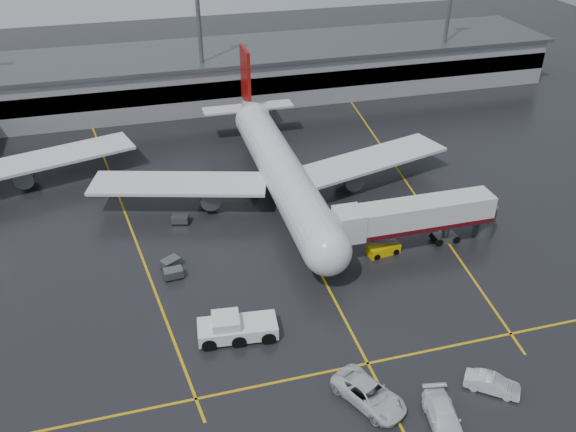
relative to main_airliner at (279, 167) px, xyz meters
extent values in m
plane|color=black|center=(0.00, -9.70, -4.21)|extent=(220.00, 220.00, 0.00)
cube|color=gold|center=(0.00, -9.70, -4.20)|extent=(0.25, 90.00, 0.02)
cube|color=gold|center=(0.00, -31.70, -4.20)|extent=(60.00, 0.25, 0.02)
cube|color=gold|center=(-20.00, 0.30, -4.20)|extent=(9.99, 69.35, 0.02)
cube|color=gold|center=(18.00, 0.30, -4.20)|extent=(7.57, 69.64, 0.02)
cube|color=gray|center=(0.00, 38.30, -0.21)|extent=(120.00, 18.00, 8.00)
cube|color=black|center=(0.00, 29.50, 0.29)|extent=(120.00, 0.40, 3.00)
cube|color=#595B60|center=(0.00, 38.30, 4.09)|extent=(122.00, 19.00, 0.60)
cylinder|color=#595B60|center=(-5.00, 32.30, 8.29)|extent=(0.70, 0.70, 25.00)
cylinder|color=#595B60|center=(40.00, 32.30, 8.29)|extent=(0.70, 0.70, 25.00)
cylinder|color=silver|center=(0.00, -1.70, -0.01)|extent=(5.20, 36.00, 5.20)
sphere|color=silver|center=(0.00, -19.70, -0.01)|extent=(5.20, 5.20, 5.20)
cone|color=silver|center=(0.00, 19.30, 0.59)|extent=(4.94, 8.00, 4.94)
cube|color=maroon|center=(0.00, 20.30, 5.49)|extent=(0.50, 5.50, 8.50)
cube|color=silver|center=(0.00, 19.30, 0.79)|extent=(14.00, 3.00, 0.25)
cube|color=silver|center=(-13.00, 0.30, -0.81)|extent=(22.80, 11.83, 0.40)
cube|color=silver|center=(13.00, 0.30, -0.81)|extent=(22.80, 11.83, 0.40)
cylinder|color=#595B60|center=(-9.50, -0.70, -2.21)|extent=(2.60, 4.50, 2.60)
cylinder|color=#595B60|center=(9.50, -0.70, -2.21)|extent=(2.60, 4.50, 2.60)
cylinder|color=#595B60|center=(0.00, -16.70, -3.21)|extent=(0.56, 0.56, 2.00)
cylinder|color=#595B60|center=(-3.20, 1.30, -3.21)|extent=(0.56, 0.56, 2.00)
cylinder|color=#595B60|center=(3.20, 1.30, -3.21)|extent=(0.56, 0.56, 2.00)
cylinder|color=black|center=(0.00, -16.70, -3.76)|extent=(0.40, 1.10, 1.10)
cylinder|color=black|center=(-3.20, 1.30, -3.66)|extent=(1.00, 1.40, 1.40)
cylinder|color=black|center=(3.20, 1.30, -3.66)|extent=(1.00, 1.40, 1.40)
cube|color=silver|center=(-29.00, 12.30, -0.81)|extent=(22.80, 11.83, 0.40)
cylinder|color=#595B60|center=(-32.50, 11.30, -2.21)|extent=(2.60, 4.50, 2.60)
cube|color=silver|center=(12.00, -15.70, 0.19)|extent=(18.00, 3.20, 3.00)
cube|color=#4E080D|center=(12.00, -15.70, -1.11)|extent=(18.00, 3.30, 0.50)
cube|color=silver|center=(3.80, -15.70, 0.19)|extent=(3.00, 3.40, 3.30)
cylinder|color=#595B60|center=(16.00, -15.70, -2.71)|extent=(0.80, 0.80, 3.00)
cube|color=#595B60|center=(16.00, -15.70, -3.76)|extent=(2.60, 1.60, 0.90)
cylinder|color=#595B60|center=(21.00, -15.70, -2.21)|extent=(2.40, 2.40, 4.00)
cylinder|color=black|center=(14.90, -15.70, -3.76)|extent=(0.90, 1.80, 0.90)
cylinder|color=black|center=(17.10, -15.70, -3.76)|extent=(0.90, 1.80, 0.90)
cube|color=white|center=(-10.60, -25.16, -3.25)|extent=(7.71, 3.74, 1.28)
cube|color=white|center=(-11.66, -25.05, -2.19)|extent=(2.80, 2.80, 1.06)
cube|color=black|center=(-11.66, -25.05, -2.19)|extent=(2.52, 2.52, 0.96)
cylinder|color=black|center=(-13.35, -24.87, -3.62)|extent=(1.71, 3.32, 1.38)
cylinder|color=black|center=(-10.60, -25.16, -3.62)|extent=(1.71, 3.32, 1.38)
cylinder|color=black|center=(-7.86, -25.45, -3.62)|extent=(1.71, 3.32, 1.38)
cube|color=#E9BC03|center=(8.04, -16.13, -3.64)|extent=(3.93, 2.08, 1.14)
cube|color=#595B60|center=(8.04, -16.13, -2.54)|extent=(3.71, 1.45, 1.31)
cylinder|color=black|center=(6.80, -16.31, -3.90)|extent=(0.98, 1.85, 0.73)
cylinder|color=black|center=(9.28, -15.95, -3.90)|extent=(0.98, 1.85, 0.73)
imported|color=silver|center=(-1.57, -35.80, -3.28)|extent=(5.77, 7.38, 1.86)
imported|color=white|center=(3.30, -39.54, -3.36)|extent=(3.33, 6.15, 1.69)
imported|color=silver|center=(9.02, -37.38, -3.45)|extent=(4.66, 4.08, 1.52)
cube|color=#595B60|center=(-15.51, -14.42, -3.56)|extent=(2.11, 1.48, 0.90)
cylinder|color=black|center=(-16.26, -14.99, -4.03)|extent=(0.40, 0.20, 0.40)
cylinder|color=black|center=(-14.67, -14.85, -4.03)|extent=(0.40, 0.20, 0.40)
cylinder|color=black|center=(-16.35, -14.00, -4.03)|extent=(0.40, 0.20, 0.40)
cylinder|color=black|center=(-14.76, -13.85, -4.03)|extent=(0.40, 0.20, 0.40)
cube|color=#595B60|center=(-15.60, -12.45, -3.56)|extent=(2.38, 2.15, 0.90)
cylinder|color=black|center=(-16.02, -13.29, -4.03)|extent=(0.40, 0.20, 0.40)
cylinder|color=black|center=(-14.65, -12.46, -4.03)|extent=(0.40, 0.20, 0.40)
cylinder|color=black|center=(-16.54, -12.44, -4.03)|extent=(0.40, 0.20, 0.40)
cylinder|color=black|center=(-15.17, -11.61, -4.03)|extent=(0.40, 0.20, 0.40)
cube|color=#595B60|center=(-13.52, -3.60, -3.56)|extent=(2.28, 1.80, 0.90)
cylinder|color=black|center=(-14.43, -3.86, -4.03)|extent=(0.40, 0.20, 0.40)
cylinder|color=black|center=(-12.89, -4.30, -4.03)|extent=(0.40, 0.20, 0.40)
cylinder|color=black|center=(-14.16, -2.90, -4.03)|extent=(0.40, 0.20, 0.40)
cylinder|color=black|center=(-12.62, -3.34, -4.03)|extent=(0.40, 0.20, 0.40)
camera|label=1|loc=(-17.20, -67.45, 35.64)|focal=37.54mm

